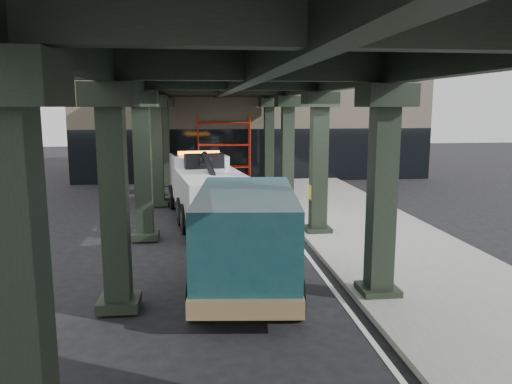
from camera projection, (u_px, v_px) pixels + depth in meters
ground at (251, 254)px, 15.50m from camera, size 90.00×90.00×0.00m
sidewalk at (369, 231)px, 17.97m from camera, size 5.00×40.00×0.15m
lane_stripe at (292, 235)px, 17.66m from camera, size 0.12×38.00×0.01m
viaduct at (232, 78)px, 16.49m from camera, size 7.40×32.00×6.40m
building at (248, 114)px, 34.63m from camera, size 22.00×10.00×8.00m
scaffolding at (224, 148)px, 29.48m from camera, size 3.08×0.88×4.00m
tow_truck at (206, 186)px, 20.17m from camera, size 3.39×8.57×2.74m
towed_van at (247, 235)px, 12.42m from camera, size 3.04×6.42×2.52m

